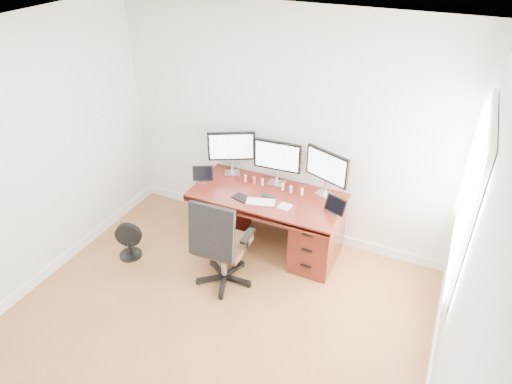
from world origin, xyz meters
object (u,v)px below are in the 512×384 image
at_px(monitor_center, 277,157).
at_px(desk, 268,218).
at_px(office_chair, 221,257).
at_px(floor_fan, 128,241).
at_px(keyboard, 261,202).

bearing_deg(monitor_center, desk, -93.40).
height_order(office_chair, floor_fan, office_chair).
bearing_deg(desk, monitor_center, 89.98).
relative_size(desk, monitor_center, 3.08).
bearing_deg(desk, office_chair, -103.20).
bearing_deg(office_chair, floor_fan, 179.92).
xyz_separation_m(office_chair, floor_fan, (-1.19, -0.05, -0.14)).
height_order(desk, floor_fan, desk).
xyz_separation_m(office_chair, monitor_center, (0.19, 1.03, 0.73)).
xyz_separation_m(desk, monitor_center, (0.00, 0.24, 0.68)).
bearing_deg(floor_fan, office_chair, -17.18).
height_order(office_chair, keyboard, office_chair).
relative_size(office_chair, floor_fan, 2.46).
distance_m(office_chair, floor_fan, 1.20).
xyz_separation_m(office_chair, keyboard, (0.19, 0.58, 0.40)).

